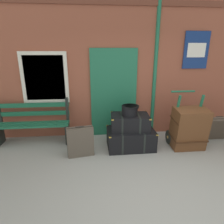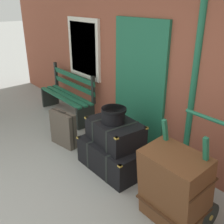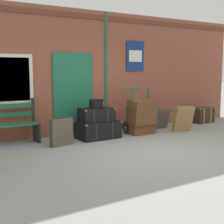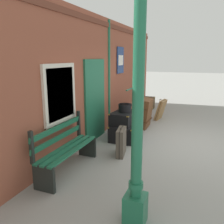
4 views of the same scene
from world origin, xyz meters
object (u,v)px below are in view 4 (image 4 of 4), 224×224
object	(u,v)px
steamer_trunk_base	(126,131)
large_brown_trunk	(143,113)
suitcase_cream	(139,111)
porters_trolley	(137,118)
corner_trunk	(148,103)
suitcase_beige	(161,110)
suitcase_olive	(121,142)
round_hatbox	(125,108)
steamer_trunk_middle	(124,118)
lamp_post	(137,138)
platform_bench	(66,149)

from	to	relation	value
steamer_trunk_base	large_brown_trunk	distance (m)	1.26
suitcase_cream	steamer_trunk_base	bearing A→B (deg)	-174.58
porters_trolley	corner_trunk	distance (m)	2.75
large_brown_trunk	suitcase_beige	xyz separation A→B (m)	(1.13, -0.36, -0.11)
suitcase_beige	suitcase_olive	bearing A→B (deg)	175.65
porters_trolley	corner_trunk	bearing A→B (deg)	6.07
suitcase_beige	corner_trunk	distance (m)	1.81
suitcase_beige	corner_trunk	xyz separation A→B (m)	(1.60, 0.83, -0.11)
round_hatbox	suitcase_cream	xyz separation A→B (m)	(2.18, 0.19, -0.58)
porters_trolley	corner_trunk	xyz separation A→B (m)	(2.73, 0.29, -0.03)
steamer_trunk_middle	corner_trunk	bearing A→B (deg)	4.01
round_hatbox	suitcase_beige	bearing A→B (deg)	-12.42
steamer_trunk_middle	corner_trunk	size ratio (longest dim) A/B	1.21
suitcase_beige	lamp_post	bearing A→B (deg)	-173.18
large_brown_trunk	suitcase_cream	distance (m)	1.01
suitcase_beige	corner_trunk	world-z (taller)	suitcase_beige
porters_trolley	large_brown_trunk	xyz separation A→B (m)	(0.00, -0.18, 0.19)
porters_trolley	suitcase_olive	world-z (taller)	porters_trolley
lamp_post	steamer_trunk_base	size ratio (longest dim) A/B	3.05
suitcase_olive	corner_trunk	bearing A→B (deg)	6.43
round_hatbox	suitcase_olive	distance (m)	1.20
large_brown_trunk	suitcase_beige	size ratio (longest dim) A/B	1.27
steamer_trunk_base	porters_trolley	world-z (taller)	porters_trolley
large_brown_trunk	suitcase_olive	distance (m)	2.30
lamp_post	suitcase_beige	distance (m)	5.55
porters_trolley	suitcase_beige	distance (m)	1.25
suitcase_olive	suitcase_beige	bearing A→B (deg)	-4.35
large_brown_trunk	corner_trunk	xyz separation A→B (m)	(2.73, 0.47, -0.22)
steamer_trunk_base	lamp_post	bearing A→B (deg)	-159.45
lamp_post	round_hatbox	world-z (taller)	lamp_post
lamp_post	suitcase_cream	distance (m)	5.49
steamer_trunk_middle	porters_trolley	world-z (taller)	porters_trolley
steamer_trunk_base	suitcase_olive	distance (m)	1.10
platform_bench	suitcase_cream	bearing A→B (deg)	-3.71
lamp_post	platform_bench	bearing A→B (deg)	60.49
steamer_trunk_base	suitcase_cream	distance (m)	2.16
lamp_post	steamer_trunk_middle	distance (m)	3.36
steamer_trunk_base	platform_bench	bearing A→B (deg)	167.40
steamer_trunk_base	suitcase_beige	bearing A→B (deg)	-12.22
platform_bench	suitcase_cream	world-z (taller)	platform_bench
platform_bench	suitcase_olive	distance (m)	1.33
lamp_post	steamer_trunk_middle	bearing A→B (deg)	21.28
steamer_trunk_middle	round_hatbox	bearing A→B (deg)	-126.29
lamp_post	steamer_trunk_middle	xyz separation A→B (m)	(3.08, 1.20, -0.61)
lamp_post	porters_trolley	size ratio (longest dim) A/B	2.61
porters_trolley	large_brown_trunk	world-z (taller)	porters_trolley
suitcase_beige	corner_trunk	bearing A→B (deg)	27.26
lamp_post	suitcase_olive	xyz separation A→B (m)	(2.03, 0.91, -0.88)
steamer_trunk_middle	suitcase_olive	world-z (taller)	steamer_trunk_middle
suitcase_beige	suitcase_olive	world-z (taller)	suitcase_beige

